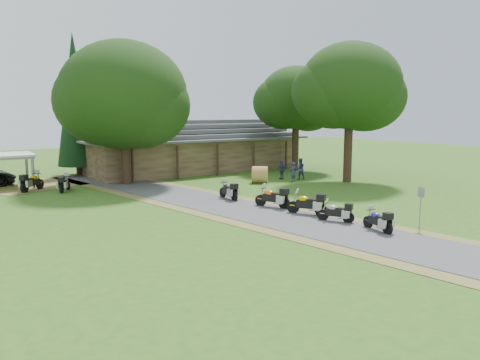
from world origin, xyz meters
TOP-DOWN VIEW (x-y plane):
  - ground at (0.00, 0.00)m, footprint 120.00×120.00m
  - driveway at (-0.50, 4.00)m, footprint 51.95×51.95m
  - lodge at (6.00, 24.00)m, footprint 21.40×9.40m
  - motorcycle_row_a at (1.61, -1.56)m, footprint 0.84×1.78m
  - motorcycle_row_b at (1.37, 0.90)m, footprint 1.29×1.75m
  - motorcycle_row_c at (1.33, 3.01)m, footprint 1.56×2.08m
  - motorcycle_row_d at (0.99, 5.61)m, footprint 1.38×2.11m
  - motorcycle_row_e at (0.34, 9.33)m, footprint 0.70×1.89m
  - motorcycle_carport_a at (-9.36, 20.14)m, footprint 2.04×1.90m
  - motorcycle_carport_b at (-7.51, 18.56)m, footprint 1.48×1.89m
  - person_a at (8.90, 12.70)m, footprint 0.63×0.55m
  - person_b at (10.23, 13.34)m, footprint 0.72×0.64m
  - person_c at (9.08, 14.34)m, footprint 0.40×0.55m
  - hay_bale at (6.29, 13.70)m, footprint 1.81×1.82m
  - sign_post at (3.62, -2.46)m, footprint 0.37×0.06m
  - oak_lodge_left at (-2.70, 19.12)m, footprint 9.71×9.71m
  - oak_lodge_right at (13.87, 18.00)m, footprint 7.01×7.01m
  - oak_driveway at (12.47, 10.14)m, footprint 8.06×8.06m
  - cedar_near at (-4.23, 26.46)m, footprint 3.45×3.45m

SIDE VIEW (x-z plane):
  - ground at x=0.00m, z-range 0.00..0.00m
  - driveway at x=-0.50m, z-range 0.00..0.00m
  - motorcycle_row_b at x=1.37m, z-range 0.00..1.16m
  - motorcycle_row_a at x=1.61m, z-range 0.00..1.17m
  - motorcycle_carport_b at x=-7.51m, z-range 0.00..1.27m
  - motorcycle_row_e at x=0.34m, z-range 0.00..1.27m
  - hay_bale at x=6.29m, z-range 0.00..1.34m
  - motorcycle_row_d at x=0.99m, z-range 0.00..1.38m
  - motorcycle_row_c at x=1.33m, z-range 0.00..1.38m
  - motorcycle_carport_a at x=-9.36m, z-range 0.00..1.44m
  - person_c at x=9.08m, z-range 0.00..1.86m
  - person_a at x=8.90m, z-range 0.00..1.88m
  - sign_post at x=3.62m, z-range 0.00..2.08m
  - person_b at x=10.23m, z-range 0.00..2.09m
  - lodge at x=6.00m, z-range 0.00..4.90m
  - oak_lodge_left at x=-2.70m, z-range 0.00..11.13m
  - oak_lodge_right at x=13.87m, z-range 0.00..11.19m
  - oak_driveway at x=12.47m, z-range 0.00..12.36m
  - cedar_near at x=-4.23m, z-range 0.00..12.44m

